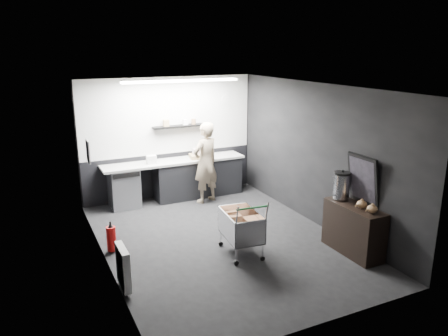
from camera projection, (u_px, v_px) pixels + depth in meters
name	position (u px, v px, depth m)	size (l,w,h in m)	color
floor	(221.00, 240.00, 7.79)	(5.50, 5.50, 0.00)	black
ceiling	(221.00, 87.00, 7.06)	(5.50, 5.50, 0.00)	silver
wall_back	(169.00, 138.00, 9.82)	(5.50, 5.50, 0.00)	black
wall_front	(322.00, 224.00, 5.04)	(5.50, 5.50, 0.00)	black
wall_left	(101.00, 182.00, 6.60)	(5.50, 5.50, 0.00)	black
wall_right	(316.00, 155.00, 8.26)	(5.50, 5.50, 0.00)	black
kitchen_wall_panel	(169.00, 116.00, 9.67)	(3.95, 0.02, 1.70)	silver
dado_panel	(171.00, 174.00, 10.03)	(3.95, 0.02, 1.00)	black
floating_shelf	(179.00, 126.00, 9.72)	(1.20, 0.22, 0.04)	black
wall_clock	(226.00, 99.00, 10.16)	(0.20, 0.20, 0.03)	silver
poster	(88.00, 151.00, 7.68)	(0.02, 0.30, 0.40)	white
poster_red_band	(88.00, 147.00, 7.66)	(0.01, 0.22, 0.10)	red
radiator	(123.00, 267.00, 6.11)	(0.10, 0.50, 0.60)	silver
ceiling_strip	(181.00, 81.00, 8.68)	(2.40, 0.20, 0.04)	white
prep_counter	(181.00, 179.00, 9.83)	(3.20, 0.61, 0.90)	black
person	(206.00, 163.00, 9.49)	(0.65, 0.43, 1.78)	#B9AD93
shopping_cart	(241.00, 227.00, 7.17)	(0.62, 0.95, 0.99)	silver
sideboard	(353.00, 222.00, 7.21)	(0.47, 1.10, 1.65)	black
fire_extinguisher	(111.00, 238.00, 7.28)	(0.16, 0.16, 0.52)	#BB0D0C
cardboard_box	(200.00, 156.00, 9.84)	(0.45, 0.34, 0.09)	#997D51
pink_tub	(197.00, 153.00, 9.85)	(0.22, 0.22, 0.22)	beige
white_container	(151.00, 160.00, 9.36)	(0.20, 0.16, 0.18)	silver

